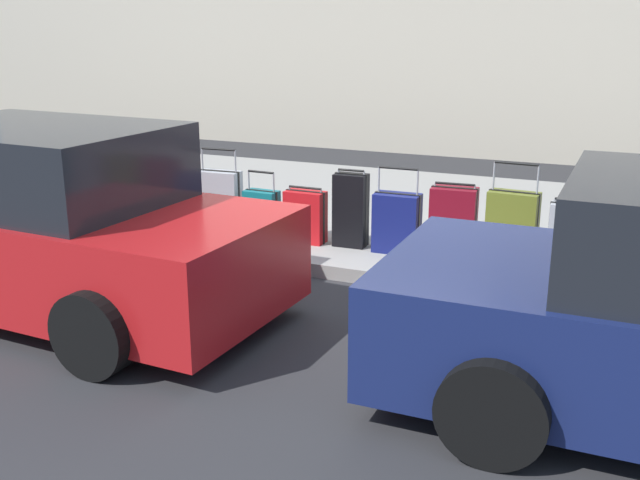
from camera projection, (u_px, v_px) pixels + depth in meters
name	position (u px, v px, depth m)	size (l,w,h in m)	color
ground_plane	(341.00, 282.00, 7.23)	(40.00, 40.00, 0.00)	#28282B
sidewalk_curb	(415.00, 216.00, 9.41)	(18.00, 5.00, 0.14)	gray
suitcase_silver_2	(576.00, 238.00, 6.99)	(0.51, 0.24, 0.71)	#9EA0A8
suitcase_olive_3	(512.00, 228.00, 7.24)	(0.49, 0.27, 1.01)	#59601E
suitcase_maroon_4	(453.00, 223.00, 7.43)	(0.47, 0.28, 0.77)	maroon
suitcase_navy_5	(397.00, 223.00, 7.62)	(0.47, 0.27, 0.89)	navy
suitcase_black_6	(351.00, 210.00, 7.80)	(0.35, 0.22, 0.83)	black
suitcase_red_7	(305.00, 217.00, 7.97)	(0.44, 0.22, 0.61)	red
suitcase_teal_8	(262.00, 214.00, 8.14)	(0.38, 0.22, 0.75)	#0F606B
suitcase_silver_9	(220.00, 202.00, 8.33)	(0.48, 0.25, 0.96)	#9EA0A8
fire_hydrant	(152.00, 186.00, 8.74)	(0.39, 0.21, 0.82)	red
bollard_post	(110.00, 183.00, 8.79)	(0.12, 0.12, 0.91)	brown
parked_car_red_1	(41.00, 224.00, 6.43)	(4.42, 2.14, 1.60)	#AD1619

